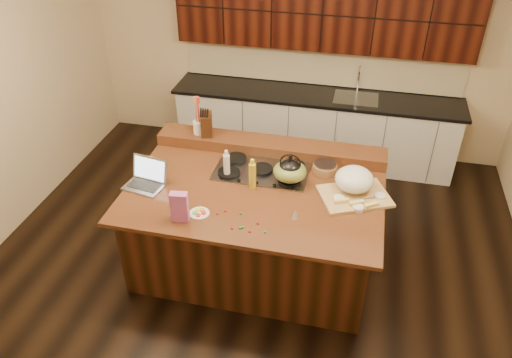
# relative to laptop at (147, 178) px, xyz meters

# --- Properties ---
(room) EXTENTS (5.52, 5.02, 2.72)m
(room) POSITION_rel_laptop_xyz_m (1.02, 0.15, 0.36)
(room) COLOR black
(room) RESTS_ON ground
(island) EXTENTS (2.40, 1.60, 0.92)m
(island) POSITION_rel_laptop_xyz_m (1.02, 0.15, -0.52)
(island) COLOR black
(island) RESTS_ON ground
(back_ledge) EXTENTS (2.40, 0.30, 0.12)m
(back_ledge) POSITION_rel_laptop_xyz_m (1.02, 0.85, -0.01)
(back_ledge) COLOR black
(back_ledge) RESTS_ON island
(cooktop) EXTENTS (0.92, 0.52, 0.05)m
(cooktop) POSITION_rel_laptop_xyz_m (1.02, 0.45, -0.05)
(cooktop) COLOR gray
(cooktop) RESTS_ON island
(back_counter) EXTENTS (3.70, 0.66, 2.40)m
(back_counter) POSITION_rel_laptop_xyz_m (1.32, 2.38, -0.00)
(back_counter) COLOR silver
(back_counter) RESTS_ON ground
(kettle) EXTENTS (0.29, 0.29, 0.21)m
(kettle) POSITION_rel_laptop_xyz_m (1.32, 0.32, 0.08)
(kettle) COLOR black
(kettle) RESTS_ON cooktop
(green_bowl) EXTENTS (0.41, 0.41, 0.18)m
(green_bowl) POSITION_rel_laptop_xyz_m (1.32, 0.32, 0.07)
(green_bowl) COLOR olive
(green_bowl) RESTS_ON cooktop
(laptop) EXTENTS (0.40, 0.34, 0.25)m
(laptop) POSITION_rel_laptop_xyz_m (0.00, 0.00, 0.00)
(laptop) COLOR #B7B7BC
(laptop) RESTS_ON island
(oil_bottle) EXTENTS (0.09, 0.09, 0.27)m
(oil_bottle) POSITION_rel_laptop_xyz_m (0.99, 0.16, 0.07)
(oil_bottle) COLOR gold
(oil_bottle) RESTS_ON island
(vinegar_bottle) EXTENTS (0.08, 0.08, 0.25)m
(vinegar_bottle) POSITION_rel_laptop_xyz_m (0.71, 0.29, 0.06)
(vinegar_bottle) COLOR silver
(vinegar_bottle) RESTS_ON island
(wooden_tray) EXTENTS (0.74, 0.66, 0.25)m
(wooden_tray) POSITION_rel_laptop_xyz_m (1.92, 0.30, 0.04)
(wooden_tray) COLOR tan
(wooden_tray) RESTS_ON island
(ramekin_a) EXTENTS (0.10, 0.10, 0.04)m
(ramekin_a) POSITION_rel_laptop_xyz_m (1.98, 0.04, -0.04)
(ramekin_a) COLOR white
(ramekin_a) RESTS_ON island
(ramekin_b) EXTENTS (0.11, 0.11, 0.04)m
(ramekin_b) POSITION_rel_laptop_xyz_m (2.17, 0.26, -0.04)
(ramekin_b) COLOR white
(ramekin_b) RESTS_ON island
(ramekin_c) EXTENTS (0.12, 0.12, 0.04)m
(ramekin_c) POSITION_rel_laptop_xyz_m (1.80, 0.14, -0.04)
(ramekin_c) COLOR white
(ramekin_c) RESTS_ON island
(strainer_bowl) EXTENTS (0.29, 0.29, 0.09)m
(strainer_bowl) POSITION_rel_laptop_xyz_m (1.62, 0.58, -0.02)
(strainer_bowl) COLOR #996B3F
(strainer_bowl) RESTS_ON island
(kitchen_timer) EXTENTS (0.10, 0.10, 0.07)m
(kitchen_timer) POSITION_rel_laptop_xyz_m (1.45, -0.17, -0.03)
(kitchen_timer) COLOR silver
(kitchen_timer) RESTS_ON island
(pink_bag) EXTENTS (0.16, 0.10, 0.28)m
(pink_bag) POSITION_rel_laptop_xyz_m (0.50, -0.43, 0.07)
(pink_bag) COLOR #BB589C
(pink_bag) RESTS_ON island
(candy_plate) EXTENTS (0.23, 0.23, 0.01)m
(candy_plate) POSITION_rel_laptop_xyz_m (0.63, -0.32, -0.06)
(candy_plate) COLOR white
(candy_plate) RESTS_ON island
(package_box) EXTENTS (0.09, 0.07, 0.13)m
(package_box) POSITION_rel_laptop_xyz_m (-0.10, 0.26, -0.00)
(package_box) COLOR #D7914C
(package_box) RESTS_ON island
(utensil_crock) EXTENTS (0.12, 0.12, 0.14)m
(utensil_crock) POSITION_rel_laptop_xyz_m (0.24, 0.85, 0.12)
(utensil_crock) COLOR white
(utensil_crock) RESTS_ON back_ledge
(knife_block) EXTENTS (0.17, 0.22, 0.24)m
(knife_block) POSITION_rel_laptop_xyz_m (0.33, 0.85, 0.17)
(knife_block) COLOR black
(knife_block) RESTS_ON back_ledge
(gumdrop_0) EXTENTS (0.02, 0.02, 0.02)m
(gumdrop_0) POSITION_rel_laptop_xyz_m (1.16, -0.34, -0.06)
(gumdrop_0) COLOR red
(gumdrop_0) RESTS_ON island
(gumdrop_1) EXTENTS (0.02, 0.02, 0.02)m
(gumdrop_1) POSITION_rel_laptop_xyz_m (1.03, -0.44, -0.06)
(gumdrop_1) COLOR #198C26
(gumdrop_1) RESTS_ON island
(gumdrop_2) EXTENTS (0.02, 0.02, 0.02)m
(gumdrop_2) POSITION_rel_laptop_xyz_m (1.12, -0.46, -0.06)
(gumdrop_2) COLOR red
(gumdrop_2) RESTS_ON island
(gumdrop_3) EXTENTS (0.02, 0.02, 0.02)m
(gumdrop_3) POSITION_rel_laptop_xyz_m (1.24, -0.44, -0.06)
(gumdrop_3) COLOR #198C26
(gumdrop_3) RESTS_ON island
(gumdrop_4) EXTENTS (0.02, 0.02, 0.02)m
(gumdrop_4) POSITION_rel_laptop_xyz_m (0.96, -0.46, -0.06)
(gumdrop_4) COLOR red
(gumdrop_4) RESTS_ON island
(gumdrop_5) EXTENTS (0.02, 0.02, 0.02)m
(gumdrop_5) POSITION_rel_laptop_xyz_m (1.05, -0.43, -0.06)
(gumdrop_5) COLOR #198C26
(gumdrop_5) RESTS_ON island
(gumdrop_6) EXTENTS (0.02, 0.02, 0.02)m
(gumdrop_6) POSITION_rel_laptop_xyz_m (0.84, -0.24, -0.06)
(gumdrop_6) COLOR red
(gumdrop_6) RESTS_ON island
(gumdrop_7) EXTENTS (0.02, 0.02, 0.02)m
(gumdrop_7) POSITION_rel_laptop_xyz_m (0.98, -0.25, -0.06)
(gumdrop_7) COLOR #198C26
(gumdrop_7) RESTS_ON island
(gumdrop_8) EXTENTS (0.02, 0.02, 0.02)m
(gumdrop_8) POSITION_rel_laptop_xyz_m (0.78, -0.29, -0.06)
(gumdrop_8) COLOR red
(gumdrop_8) RESTS_ON island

